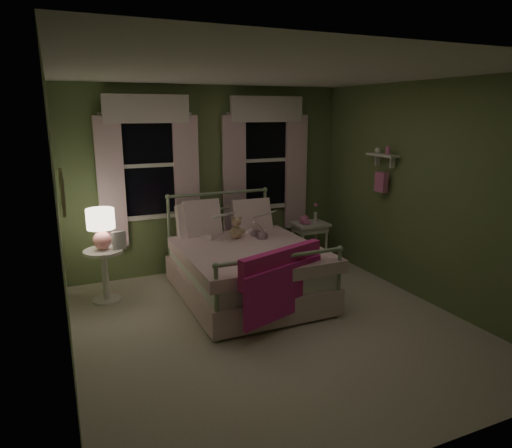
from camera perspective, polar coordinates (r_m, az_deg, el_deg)
name	(u,v)px	position (r m, az deg, el deg)	size (l,w,h in m)	color
room_shell	(274,208)	(4.61, 2.28, 2.07)	(4.20, 4.20, 4.20)	#EEE4CD
bed	(245,267)	(5.66, -1.43, -5.40)	(1.58, 2.04, 1.18)	white
pink_throw	(283,275)	(4.71, 3.35, -6.42)	(1.07, 0.50, 0.71)	#D82A80
child_left	(211,220)	(5.81, -5.60, 0.52)	(0.25, 0.16, 0.68)	#F7D1DD
child_right	(252,215)	(6.00, -0.51, 1.10)	(0.34, 0.26, 0.70)	#F7D1DD
book_left	(218,220)	(5.57, -4.80, 0.52)	(0.20, 0.27, 0.03)	beige
book_right	(260,219)	(5.78, 0.46, 0.62)	(0.20, 0.27, 0.02)	beige
teddy_bear	(237,229)	(5.78, -2.44, -0.68)	(0.22, 0.17, 0.30)	tan
nightstand_left	(105,268)	(5.78, -18.40, -5.28)	(0.46, 0.46, 0.65)	white
table_lamp	(101,225)	(5.63, -18.81, -0.11)	(0.32, 0.32, 0.49)	pink
book_nightstand	(113,250)	(5.64, -17.49, -3.12)	(0.16, 0.22, 0.02)	beige
nightstand_right	(310,229)	(6.79, 6.74, -0.67)	(0.50, 0.40, 0.64)	white
pink_toy	(304,220)	(6.70, 6.06, 0.54)	(0.14, 0.19, 0.14)	pink
bud_vase	(316,212)	(6.84, 7.45, 1.47)	(0.06, 0.06, 0.28)	white
window_left	(149,160)	(6.22, -13.25, 7.77)	(1.34, 0.13, 1.96)	black
window_right	(266,155)	(6.74, 1.23, 8.56)	(1.34, 0.13, 1.96)	black
wall_shelf	(382,169)	(6.18, 15.47, 6.68)	(0.15, 0.50, 0.60)	white
framed_picture	(62,192)	(4.71, -23.04, 3.70)	(0.03, 0.32, 0.42)	beige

